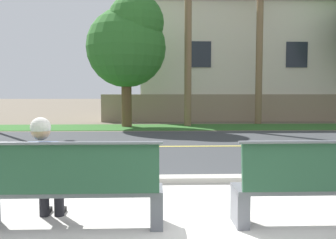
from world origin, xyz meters
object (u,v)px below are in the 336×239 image
at_px(bench_left, 71,189).
at_px(seated_person_blue, 44,167).
at_px(bench_right, 325,186).
at_px(shade_tree_far_left, 129,42).

distance_m(bench_left, seated_person_blue, 0.43).
bearing_deg(bench_left, bench_right, 0.00).
xyz_separation_m(bench_left, shade_tree_far_left, (-0.18, 12.25, 3.22)).
xyz_separation_m(bench_left, bench_right, (2.85, 0.00, 0.00)).
bearing_deg(shade_tree_far_left, bench_right, -76.10).
bearing_deg(shade_tree_far_left, bench_left, -89.17).
height_order(bench_right, seated_person_blue, seated_person_blue).
bearing_deg(bench_left, seated_person_blue, 152.64).
relative_size(bench_left, bench_right, 1.00).
xyz_separation_m(bench_left, seated_person_blue, (-0.33, 0.17, 0.21)).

